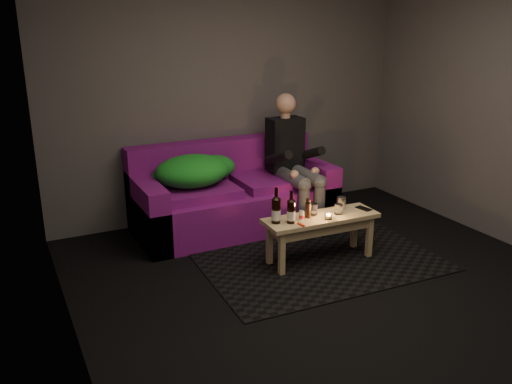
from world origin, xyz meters
The scene contains 17 objects.
floor centered at (0.00, 0.00, 0.00)m, with size 4.50×4.50×0.00m, color black.
room centered at (0.00, 0.47, 1.64)m, with size 4.50×4.50×4.50m.
rug centered at (0.16, 0.75, 0.00)m, with size 2.08×1.51×0.01m, color black.
sofa centered at (-0.20, 1.82, 0.31)m, with size 2.02×0.91×0.87m.
green_blanket centered at (-0.59, 1.81, 0.65)m, with size 0.89×0.60×0.30m.
person centered at (0.42, 1.65, 0.70)m, with size 0.36×0.84×1.35m.
coffee_table centered at (0.16, 0.70, 0.35)m, with size 1.05×0.36×0.43m.
beer_bottle_a centered at (-0.28, 0.73, 0.54)m, with size 0.08×0.08×0.31m.
beer_bottle_b centered at (-0.16, 0.67, 0.53)m, with size 0.07×0.07×0.29m.
salt_shaker centered at (-0.05, 0.70, 0.47)m, with size 0.04×0.04×0.08m, color silver.
pepper_mill centered at (0.03, 0.72, 0.49)m, with size 0.05×0.05×0.14m, color black.
tumbler_back centered at (0.11, 0.76, 0.48)m, with size 0.09×0.09×0.10m, color white.
tealight centered at (0.17, 0.61, 0.45)m, with size 0.06×0.06×0.05m.
tumbler_front centered at (0.32, 0.68, 0.47)m, with size 0.07×0.07×0.09m, color white.
steel_cup centered at (0.42, 0.78, 0.48)m, with size 0.08×0.08×0.11m, color #B5B7BD.
smartphone centered at (0.60, 0.68, 0.43)m, with size 0.07×0.15×0.01m, color black.
red_lighter centered at (-0.12, 0.59, 0.43)m, with size 0.02×0.08×0.01m, color red.
Camera 1 is at (-2.33, -3.03, 2.09)m, focal length 38.00 mm.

